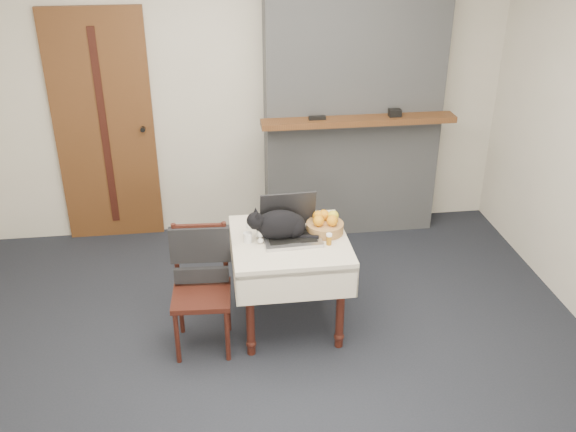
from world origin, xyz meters
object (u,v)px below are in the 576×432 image
Objects in this scene: side_table at (290,253)px; chair at (201,270)px; door at (105,129)px; fruit_basket at (325,225)px; laptop at (290,226)px; cat at (280,225)px; pill_bottle at (329,239)px; cream_jar at (248,238)px.

side_table is 0.91× the size of chair.
door is 7.86× the size of fruit_basket.
cat is at bearing -161.41° from laptop.
chair is (-0.85, 0.04, -0.19)m from pill_bottle.
chair is (-0.60, -0.08, -0.04)m from side_table.
cream_jar is at bearing -179.64° from cat.
side_table is at bearing 11.20° from chair.
pill_bottle reaches higher than side_table.
chair is at bearing 177.64° from pill_bottle.
door is 2.22m from fruit_basket.
laptop is at bearing 146.76° from pill_bottle.
door is 29.91× the size of cream_jar.
side_table is 0.61m from chair.
laptop is at bearing 14.42° from chair.
cream_jar is at bearing 15.66° from chair.
cat is 1.92× the size of fruit_basket.
pill_bottle is 0.09× the size of chair.
laptop is at bearing -47.94° from door.
door reaches higher than chair.
cat reaches higher than side_table.
door is 4.10× the size of cat.
laptop is at bearing 75.82° from side_table.
laptop is at bearing 9.70° from cream_jar.
side_table is 0.19m from laptop.
door is 2.33× the size of chair.
laptop is at bearing -175.22° from fruit_basket.
fruit_basket is (0.24, 0.02, -0.01)m from laptop.
side_table is 1.97× the size of laptop.
cream_jar is 0.54m from fruit_basket.
side_table is 0.22m from cat.
fruit_basket is (0.53, 0.07, 0.02)m from cream_jar.
laptop is 0.28m from pill_bottle.
side_table is at bearing 2.66° from cream_jar.
fruit_basket reaches higher than pill_bottle.
laptop is (1.37, -1.52, -0.23)m from door.
cream_jar is (-0.28, -0.01, 0.15)m from side_table.
pill_bottle is at bearing -91.46° from fruit_basket.
pill_bottle is (0.24, -0.16, -0.03)m from laptop.
side_table is 11.66× the size of cream_jar.
cat is 0.34m from pill_bottle.
pill_bottle is 0.32× the size of fruit_basket.
pill_bottle reaches higher than cream_jar.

